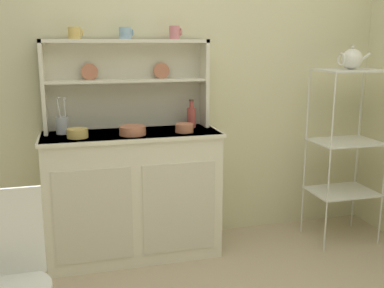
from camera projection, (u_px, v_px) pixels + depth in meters
The scene contains 14 objects.
wall_back at pixel (171, 71), 3.20m from camera, with size 3.84×0.05×2.50m, color beige.
hutch_cabinet at pixel (133, 193), 3.05m from camera, with size 1.18×0.45×0.87m.
hutch_shelf_unit at pixel (126, 76), 3.03m from camera, with size 1.10×0.18×0.60m.
bakers_rack at pixel (346, 135), 3.23m from camera, with size 0.47×0.35×1.27m.
wire_chair at pixel (7, 270), 1.88m from camera, with size 0.36×0.36×0.85m.
cup_gold_0 at pixel (75, 33), 2.85m from camera, with size 0.09×0.08×0.08m.
cup_sky_1 at pixel (125, 33), 2.93m from camera, with size 0.09×0.08×0.08m.
cup_rose_2 at pixel (175, 32), 3.02m from camera, with size 0.08×0.07×0.09m.
bowl_mixing_large at pixel (77, 133), 2.80m from camera, with size 0.13×0.13×0.06m, color #DBB760.
bowl_floral_medium at pixel (132, 130), 2.88m from camera, with size 0.17×0.17×0.06m, color #C67556.
bowl_cream_small at pixel (184, 128), 2.97m from camera, with size 0.12×0.12×0.06m, color #C67556.
jam_bottle at pixel (191, 116), 3.13m from camera, with size 0.06×0.06×0.20m.
utensil_jar at pixel (62, 125), 2.91m from camera, with size 0.08×0.08×0.24m.
porcelain_teapot at pixel (352, 59), 3.11m from camera, with size 0.23×0.14×0.16m.
Camera 1 is at (-0.70, -1.54, 1.45)m, focal length 41.96 mm.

